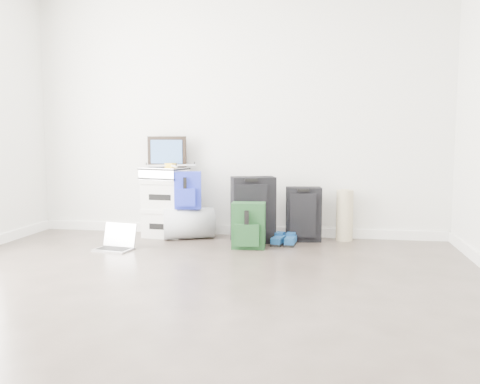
% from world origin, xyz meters
% --- Properties ---
extents(ground, '(5.00, 5.00, 0.00)m').
position_xyz_m(ground, '(0.00, 0.00, 0.00)').
color(ground, '#382F28').
rests_on(ground, ground).
extents(room_envelope, '(4.52, 5.02, 2.71)m').
position_xyz_m(room_envelope, '(0.00, 0.02, 1.72)').
color(room_envelope, silver).
rests_on(room_envelope, ground).
extents(boxes_stack, '(0.46, 0.39, 0.62)m').
position_xyz_m(boxes_stack, '(-0.74, 2.26, 0.31)').
color(boxes_stack, silver).
rests_on(boxes_stack, ground).
extents(briefcase, '(0.51, 0.43, 0.13)m').
position_xyz_m(briefcase, '(-0.74, 2.26, 0.68)').
color(briefcase, '#B2B2B7').
rests_on(briefcase, boxes_stack).
extents(painting, '(0.44, 0.07, 0.33)m').
position_xyz_m(painting, '(-0.74, 2.36, 0.91)').
color(painting, black).
rests_on(painting, briefcase).
extents(drone, '(0.48, 0.48, 0.05)m').
position_xyz_m(drone, '(-0.66, 2.24, 0.77)').
color(drone, gold).
rests_on(drone, briefcase).
extents(duffel_bag, '(0.61, 0.51, 0.33)m').
position_xyz_m(duffel_bag, '(-0.45, 2.19, 0.16)').
color(duffel_bag, '#9CA0A5').
rests_on(duffel_bag, ground).
extents(blue_backpack, '(0.30, 0.25, 0.39)m').
position_xyz_m(blue_backpack, '(-0.45, 2.16, 0.51)').
color(blue_backpack, '#1A26AE').
rests_on(blue_backpack, duffel_bag).
extents(large_suitcase, '(0.49, 0.39, 0.67)m').
position_xyz_m(large_suitcase, '(0.24, 2.12, 0.34)').
color(large_suitcase, black).
rests_on(large_suitcase, ground).
extents(green_backpack, '(0.33, 0.25, 0.44)m').
position_xyz_m(green_backpack, '(0.24, 1.82, 0.21)').
color(green_backpack, '#12321A').
rests_on(green_backpack, ground).
extents(carry_on, '(0.38, 0.27, 0.56)m').
position_xyz_m(carry_on, '(0.75, 2.27, 0.28)').
color(carry_on, black).
rests_on(carry_on, ground).
extents(shoes, '(0.25, 0.27, 0.08)m').
position_xyz_m(shoes, '(0.58, 2.03, 0.04)').
color(shoes, black).
rests_on(shoes, ground).
extents(rolled_rug, '(0.17, 0.17, 0.53)m').
position_xyz_m(rolled_rug, '(1.17, 2.36, 0.26)').
color(rolled_rug, tan).
rests_on(rolled_rug, ground).
extents(laptop, '(0.38, 0.30, 0.24)m').
position_xyz_m(laptop, '(-1.00, 1.56, 0.06)').
color(laptop, silver).
rests_on(laptop, ground).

